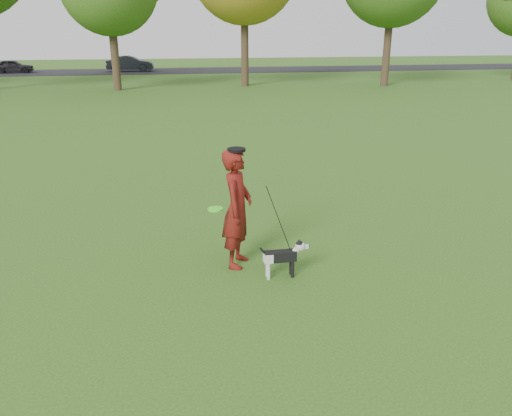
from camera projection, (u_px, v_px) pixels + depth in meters
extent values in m
plane|color=#285116|center=(259.00, 280.00, 7.41)|extent=(120.00, 120.00, 0.00)
cube|color=black|center=(177.00, 71.00, 44.45)|extent=(120.00, 7.00, 0.02)
imported|color=#59120C|center=(237.00, 209.00, 7.61)|extent=(0.67, 0.80, 1.86)
cube|color=black|center=(280.00, 256.00, 7.40)|extent=(0.48, 0.15, 0.16)
cube|color=silver|center=(268.00, 258.00, 7.37)|extent=(0.13, 0.15, 0.14)
cylinder|color=silver|center=(269.00, 271.00, 7.39)|extent=(0.05, 0.05, 0.26)
cylinder|color=silver|center=(267.00, 268.00, 7.49)|extent=(0.05, 0.05, 0.26)
cylinder|color=black|center=(293.00, 269.00, 7.45)|extent=(0.05, 0.05, 0.26)
cylinder|color=black|center=(291.00, 266.00, 7.55)|extent=(0.05, 0.05, 0.26)
cylinder|color=silver|center=(294.00, 253.00, 7.42)|extent=(0.16, 0.10, 0.17)
sphere|color=silver|center=(300.00, 246.00, 7.40)|extent=(0.15, 0.15, 0.15)
sphere|color=black|center=(300.00, 244.00, 7.39)|extent=(0.11, 0.11, 0.11)
cube|color=silver|center=(305.00, 247.00, 7.42)|extent=(0.10, 0.06, 0.05)
sphere|color=black|center=(309.00, 246.00, 7.43)|extent=(0.03, 0.03, 0.03)
cone|color=black|center=(300.00, 243.00, 7.34)|extent=(0.05, 0.05, 0.06)
cone|color=black|center=(299.00, 241.00, 7.41)|extent=(0.05, 0.05, 0.06)
cylinder|color=black|center=(265.00, 254.00, 7.34)|extent=(0.17, 0.03, 0.22)
cylinder|color=black|center=(291.00, 252.00, 7.41)|extent=(0.10, 0.10, 0.02)
imported|color=black|center=(13.00, 66.00, 41.98)|extent=(3.29, 1.54, 1.09)
imported|color=black|center=(130.00, 64.00, 43.55)|extent=(4.04, 1.63, 1.31)
cylinder|color=#45FF20|center=(215.00, 209.00, 7.41)|extent=(0.23, 0.23, 0.03)
cylinder|color=black|center=(236.00, 150.00, 7.30)|extent=(0.27, 0.27, 0.04)
cylinder|color=#38281C|center=(115.00, 54.00, 29.65)|extent=(0.48, 0.48, 4.20)
cylinder|color=#38281C|center=(245.00, 46.00, 31.77)|extent=(0.48, 0.48, 5.04)
cylinder|color=#38281C|center=(387.00, 47.00, 31.92)|extent=(0.48, 0.48, 4.83)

